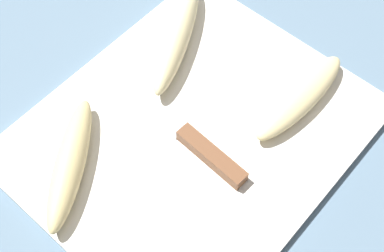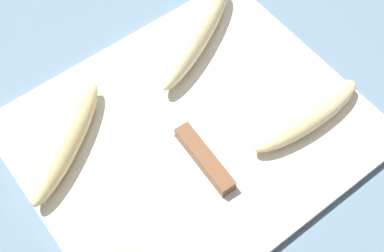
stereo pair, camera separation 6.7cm
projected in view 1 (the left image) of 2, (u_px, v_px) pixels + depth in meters
The scene contains 6 objects.
ground_plane at pixel (192, 135), 0.69m from camera, with size 4.00×4.00×0.00m, color slate.
cutting_board at pixel (192, 132), 0.68m from camera, with size 0.42×0.35×0.01m.
knife at pixel (195, 142), 0.66m from camera, with size 0.03×0.26×0.02m.
banana_ripe_center at pixel (299, 97), 0.68m from camera, with size 0.17×0.05×0.03m.
banana_soft_right at pixel (177, 36), 0.73m from camera, with size 0.19×0.12×0.04m.
banana_spotted_left at pixel (70, 163), 0.63m from camera, with size 0.17×0.13×0.03m.
Camera 1 is at (-0.26, -0.23, 0.59)m, focal length 50.00 mm.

